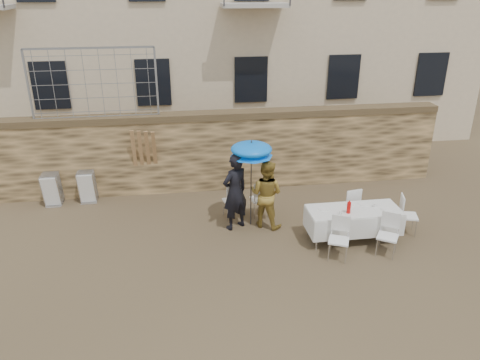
{
  "coord_description": "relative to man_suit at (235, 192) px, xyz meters",
  "views": [
    {
      "loc": [
        -0.99,
        -7.4,
        5.59
      ],
      "look_at": [
        0.4,
        2.2,
        1.4
      ],
      "focal_mm": 35.0,
      "sensor_mm": 36.0,
      "label": 1
    }
  ],
  "objects": [
    {
      "name": "soda_bottle",
      "position": [
        2.41,
        -1.1,
        -0.05
      ],
      "size": [
        0.09,
        0.09,
        0.26
      ],
      "primitive_type": "cylinder",
      "color": "red",
      "rests_on": "banquet_table"
    },
    {
      "name": "man_suit",
      "position": [
        0.0,
        0.0,
        0.0
      ],
      "size": [
        0.83,
        0.75,
        1.9
      ],
      "primitive_type": "imported",
      "rotation": [
        0.0,
        0.0,
        3.68
      ],
      "color": "black",
      "rests_on": "ground"
    },
    {
      "name": "couple_chair_right",
      "position": [
        0.7,
        0.55,
        -0.47
      ],
      "size": [
        0.53,
        0.53,
        0.96
      ],
      "primitive_type": null,
      "rotation": [
        0.0,
        0.0,
        3.24
      ],
      "color": "white",
      "rests_on": "ground"
    },
    {
      "name": "umbrella",
      "position": [
        0.4,
        0.1,
        0.95
      ],
      "size": [
        1.01,
        1.01,
        2.02
      ],
      "color": "#3F3F44",
      "rests_on": "ground"
    },
    {
      "name": "table_chair_front_right",
      "position": [
        3.11,
        -1.7,
        -0.47
      ],
      "size": [
        0.67,
        0.67,
        0.96
      ],
      "primitive_type": null,
      "rotation": [
        0.0,
        0.0,
        -0.59
      ],
      "color": "white",
      "rests_on": "ground"
    },
    {
      "name": "table_chair_back",
      "position": [
        2.81,
        -0.15,
        -0.47
      ],
      "size": [
        0.55,
        0.55,
        0.96
      ],
      "primitive_type": null,
      "rotation": [
        0.0,
        0.0,
        3.31
      ],
      "color": "white",
      "rests_on": "ground"
    },
    {
      "name": "ground",
      "position": [
        -0.33,
        -2.54,
        -0.95
      ],
      "size": [
        80.0,
        80.0,
        0.0
      ],
      "primitive_type": "plane",
      "color": "brown",
      "rests_on": "ground"
    },
    {
      "name": "couple_chair_left",
      "position": [
        0.0,
        0.55,
        -0.47
      ],
      "size": [
        0.57,
        0.57,
        0.96
      ],
      "primitive_type": null,
      "rotation": [
        0.0,
        0.0,
        3.34
      ],
      "color": "white",
      "rests_on": "ground"
    },
    {
      "name": "table_chair_front_left",
      "position": [
        2.01,
        -1.7,
        -0.47
      ],
      "size": [
        0.63,
        0.63,
        0.96
      ],
      "primitive_type": null,
      "rotation": [
        0.0,
        0.0,
        -0.42
      ],
      "color": "white",
      "rests_on": "ground"
    },
    {
      "name": "chair_stack_right",
      "position": [
        -3.74,
        2.12,
        -0.49
      ],
      "size": [
        0.46,
        0.47,
        0.92
      ],
      "primitive_type": null,
      "color": "white",
      "rests_on": "ground"
    },
    {
      "name": "banquet_table",
      "position": [
        2.61,
        -0.95,
        -0.22
      ],
      "size": [
        2.1,
        0.85,
        0.78
      ],
      "color": "silver",
      "rests_on": "ground"
    },
    {
      "name": "wood_planks",
      "position": [
        -2.14,
        2.19,
        0.05
      ],
      "size": [
        0.7,
        0.2,
        2.0
      ],
      "primitive_type": null,
      "color": "#A37749",
      "rests_on": "ground"
    },
    {
      "name": "chain_link_fence",
      "position": [
        -3.33,
        2.46,
        2.15
      ],
      "size": [
        3.2,
        0.06,
        1.8
      ],
      "primitive_type": null,
      "color": "gray",
      "rests_on": "stone_wall"
    },
    {
      "name": "stone_wall",
      "position": [
        -0.33,
        2.46,
        0.15
      ],
      "size": [
        13.0,
        0.5,
        2.2
      ],
      "primitive_type": "cube",
      "color": "olive",
      "rests_on": "ground"
    },
    {
      "name": "woman_dress",
      "position": [
        0.75,
        0.0,
        -0.1
      ],
      "size": [
        1.04,
        0.99,
        1.7
      ],
      "primitive_type": "imported",
      "rotation": [
        0.0,
        0.0,
        2.56
      ],
      "color": "gold",
      "rests_on": "ground"
    },
    {
      "name": "chair_stack_left",
      "position": [
        -4.64,
        2.12,
        -0.49
      ],
      "size": [
        0.46,
        0.55,
        0.92
      ],
      "primitive_type": null,
      "color": "white",
      "rests_on": "ground"
    },
    {
      "name": "table_chair_side",
      "position": [
        4.01,
        -0.85,
        -0.47
      ],
      "size": [
        0.6,
        0.6,
        0.96
      ],
      "primitive_type": null,
      "rotation": [
        0.0,
        0.0,
        1.28
      ],
      "color": "white",
      "rests_on": "ground"
    }
  ]
}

